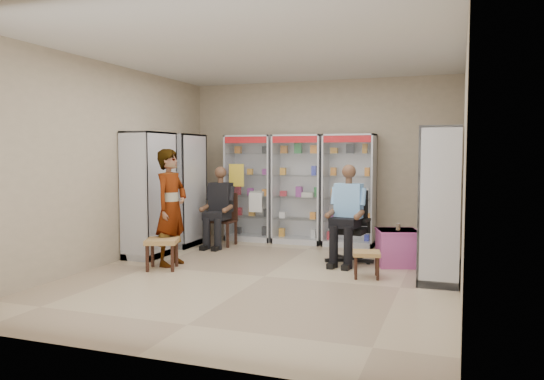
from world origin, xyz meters
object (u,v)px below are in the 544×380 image
(cabinet_back_right, at_px, (349,190))
(cabinet_left_far, at_px, (183,190))
(cabinet_right_far, at_px, (443,198))
(wooden_chair, at_px, (222,220))
(cabinet_back_left, at_px, (250,188))
(woven_stool_a, at_px, (366,264))
(office_chair, at_px, (349,227))
(standing_man, at_px, (171,207))
(cabinet_back_mid, at_px, (298,189))
(pink_trunk, at_px, (397,248))
(cabinet_left_near, at_px, (149,195))
(seated_shopkeeper, at_px, (349,217))
(cabinet_right_near, at_px, (440,205))
(woven_stool_b, at_px, (162,254))

(cabinet_back_right, relative_size, cabinet_left_far, 1.00)
(cabinet_right_far, distance_m, wooden_chair, 3.84)
(cabinet_back_left, xyz_separation_m, woven_stool_a, (2.61, -2.33, -0.82))
(office_chair, height_order, standing_man, standing_man)
(cabinet_left_far, height_order, standing_man, cabinet_left_far)
(cabinet_back_left, distance_m, cabinet_back_mid, 0.95)
(cabinet_right_far, xyz_separation_m, woven_stool_a, (-0.92, -1.20, -0.82))
(cabinet_back_mid, xyz_separation_m, standing_man, (-1.21, -2.51, -0.14))
(cabinet_back_mid, distance_m, pink_trunk, 2.53)
(cabinet_back_right, height_order, cabinet_right_far, same)
(cabinet_right_far, height_order, cabinet_left_near, same)
(cabinet_right_far, xyz_separation_m, cabinet_left_far, (-4.46, 0.20, 0.00))
(cabinet_right_far, bearing_deg, woven_stool_a, 142.61)
(cabinet_right_far, xyz_separation_m, office_chair, (-1.33, -0.30, -0.45))
(wooden_chair, distance_m, standing_man, 1.82)
(cabinet_back_right, bearing_deg, seated_shopkeeper, -78.70)
(cabinet_right_near, bearing_deg, standing_man, 94.20)
(wooden_chair, distance_m, office_chair, 2.55)
(cabinet_right_near, xyz_separation_m, woven_stool_b, (-3.77, -0.57, -0.78))
(pink_trunk, bearing_deg, woven_stool_b, -156.40)
(office_chair, distance_m, woven_stool_b, 2.81)
(cabinet_back_right, relative_size, cabinet_left_near, 1.00)
(cabinet_back_left, xyz_separation_m, wooden_chair, (-0.25, -0.73, -0.53))
(cabinet_left_near, relative_size, pink_trunk, 3.60)
(cabinet_back_left, distance_m, cabinet_right_far, 3.71)
(cabinet_left_far, bearing_deg, office_chair, 80.83)
(cabinet_right_near, xyz_separation_m, wooden_chair, (-3.78, 1.50, -0.53))
(cabinet_right_near, height_order, woven_stool_a, cabinet_right_near)
(standing_man, bearing_deg, cabinet_back_mid, -20.50)
(cabinet_right_far, xyz_separation_m, standing_man, (-3.79, -1.38, -0.14))
(cabinet_back_mid, relative_size, seated_shopkeeper, 1.43)
(office_chair, bearing_deg, standing_man, -150.60)
(pink_trunk, distance_m, standing_man, 3.40)
(wooden_chair, xyz_separation_m, seated_shopkeeper, (2.45, -0.75, 0.23))
(cabinet_right_near, bearing_deg, cabinet_back_mid, 49.16)
(cabinet_back_right, xyz_separation_m, office_chair, (0.30, -1.43, -0.45))
(wooden_chair, height_order, standing_man, standing_man)
(cabinet_right_far, xyz_separation_m, pink_trunk, (-0.62, -0.30, -0.73))
(cabinet_back_right, xyz_separation_m, seated_shopkeeper, (0.30, -1.48, -0.30))
(cabinet_back_mid, height_order, cabinet_right_far, same)
(cabinet_right_far, distance_m, office_chair, 1.44)
(cabinet_back_mid, height_order, cabinet_right_near, same)
(cabinet_back_left, xyz_separation_m, cabinet_left_far, (-0.93, -0.93, 0.00))
(cabinet_left_far, bearing_deg, cabinet_back_right, 108.19)
(woven_stool_a, distance_m, standing_man, 2.95)
(office_chair, height_order, woven_stool_a, office_chair)
(wooden_chair, distance_m, seated_shopkeeper, 2.57)
(cabinet_back_right, height_order, standing_man, cabinet_back_right)
(cabinet_left_near, distance_m, seated_shopkeeper, 3.19)
(seated_shopkeeper, bearing_deg, office_chair, 95.77)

